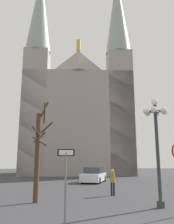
# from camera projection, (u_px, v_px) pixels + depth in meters

# --- Properties ---
(cathedral) EXTENTS (17.51, 13.40, 34.36)m
(cathedral) POSITION_uv_depth(u_px,v_px,m) (78.00, 111.00, 38.96)
(cathedral) COLOR gray
(cathedral) RESTS_ON ground
(one_way_arrow_sign) EXTENTS (0.62, 0.09, 2.52)m
(one_way_arrow_sign) POSITION_uv_depth(u_px,v_px,m) (66.00, 176.00, 8.37)
(one_way_arrow_sign) COLOR slate
(one_way_arrow_sign) RESTS_ON ground
(street_lamp) EXTENTS (1.24, 1.11, 5.14)m
(street_lamp) POSITION_uv_depth(u_px,v_px,m) (157.00, 134.00, 11.39)
(street_lamp) COLOR #2D3833
(street_lamp) RESTS_ON ground
(bare_tree) EXTENTS (1.15, 1.33, 5.38)m
(bare_tree) POSITION_uv_depth(u_px,v_px,m) (38.00, 152.00, 12.55)
(bare_tree) COLOR #473323
(bare_tree) RESTS_ON ground
(parked_car_near_white) EXTENTS (3.15, 4.40, 1.48)m
(parked_car_near_white) POSITION_uv_depth(u_px,v_px,m) (94.00, 175.00, 23.40)
(parked_car_near_white) COLOR silver
(parked_car_near_white) RESTS_ON ground
(pedestrian_walking) EXTENTS (0.32, 0.32, 1.59)m
(pedestrian_walking) POSITION_uv_depth(u_px,v_px,m) (113.00, 180.00, 14.67)
(pedestrian_walking) COLOR black
(pedestrian_walking) RESTS_ON ground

